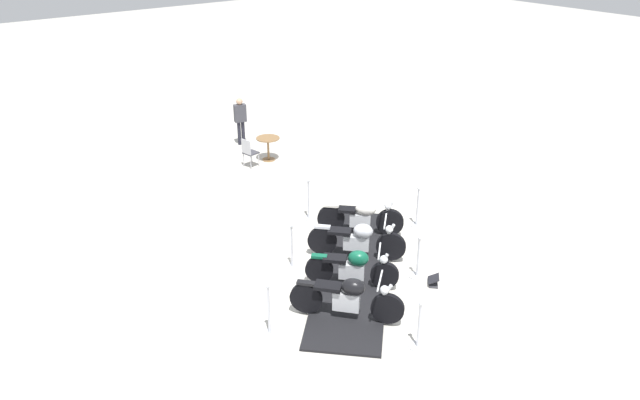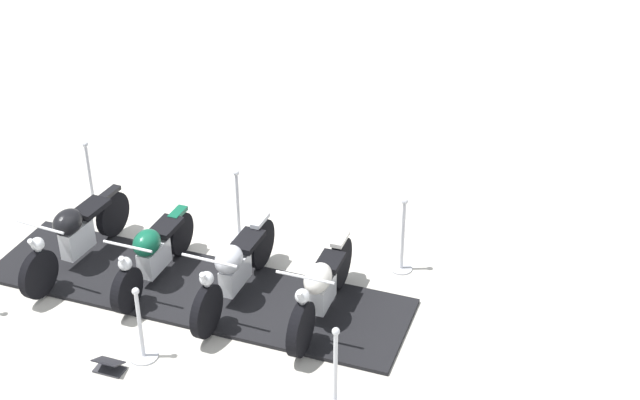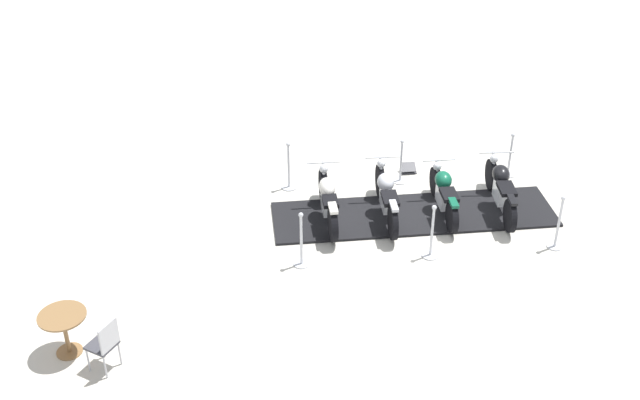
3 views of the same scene
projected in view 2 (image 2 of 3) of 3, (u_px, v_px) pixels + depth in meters
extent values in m
plane|color=beige|center=(196.00, 291.00, 12.06)|extent=(80.00, 80.00, 0.00)
cube|color=black|center=(196.00, 289.00, 12.04)|extent=(5.11, 5.18, 0.05)
cylinder|color=black|center=(39.00, 274.00, 11.73)|extent=(0.58, 0.51, 0.66)
cylinder|color=black|center=(113.00, 214.00, 13.02)|extent=(0.58, 0.51, 0.66)
cube|color=silver|center=(77.00, 239.00, 12.35)|extent=(0.53, 0.49, 0.41)
ellipsoid|color=black|center=(68.00, 222.00, 12.06)|extent=(0.59, 0.57, 0.34)
cube|color=black|center=(91.00, 208.00, 12.49)|extent=(0.61, 0.58, 0.08)
cube|color=black|center=(110.00, 192.00, 12.83)|extent=(0.36, 0.33, 0.06)
cylinder|color=silver|center=(40.00, 253.00, 11.66)|extent=(0.30, 0.26, 0.56)
cylinder|color=silver|center=(40.00, 227.00, 11.55)|extent=(0.50, 0.59, 0.04)
sphere|color=silver|center=(38.00, 244.00, 11.57)|extent=(0.18, 0.18, 0.18)
cylinder|color=black|center=(127.00, 290.00, 11.47)|extent=(0.53, 0.51, 0.61)
cylinder|color=black|center=(180.00, 233.00, 12.62)|extent=(0.53, 0.51, 0.61)
cube|color=silver|center=(154.00, 258.00, 12.02)|extent=(0.54, 0.53, 0.36)
ellipsoid|color=#0F5138|center=(147.00, 243.00, 11.75)|extent=(0.55, 0.55, 0.34)
cube|color=black|center=(166.00, 227.00, 12.18)|extent=(0.57, 0.57, 0.08)
cube|color=#0F5138|center=(178.00, 213.00, 12.44)|extent=(0.34, 0.34, 0.06)
cylinder|color=silver|center=(127.00, 270.00, 11.39)|extent=(0.24, 0.23, 0.53)
cylinder|color=silver|center=(127.00, 246.00, 11.29)|extent=(0.50, 0.52, 0.04)
sphere|color=silver|center=(125.00, 264.00, 11.31)|extent=(0.18, 0.18, 0.18)
cylinder|color=black|center=(207.00, 311.00, 11.04)|extent=(0.58, 0.55, 0.69)
cylinder|color=black|center=(261.00, 243.00, 12.33)|extent=(0.58, 0.55, 0.69)
cube|color=silver|center=(235.00, 274.00, 11.67)|extent=(0.57, 0.55, 0.36)
ellipsoid|color=#B7BAC1|center=(229.00, 259.00, 11.39)|extent=(0.56, 0.56, 0.34)
cube|color=black|center=(247.00, 241.00, 11.85)|extent=(0.60, 0.59, 0.08)
cube|color=#B7BAC1|center=(260.00, 220.00, 12.14)|extent=(0.36, 0.35, 0.06)
cylinder|color=silver|center=(208.00, 288.00, 10.95)|extent=(0.27, 0.26, 0.59)
cylinder|color=silver|center=(209.00, 260.00, 10.84)|extent=(0.53, 0.56, 0.04)
sphere|color=silver|center=(207.00, 279.00, 10.86)|extent=(0.18, 0.18, 0.18)
cylinder|color=black|center=(301.00, 329.00, 10.74)|extent=(0.58, 0.57, 0.68)
cylinder|color=black|center=(340.00, 262.00, 11.94)|extent=(0.58, 0.57, 0.68)
cube|color=silver|center=(321.00, 293.00, 11.33)|extent=(0.53, 0.53, 0.34)
ellipsoid|color=silver|center=(318.00, 278.00, 11.07)|extent=(0.60, 0.60, 0.33)
cube|color=black|center=(330.00, 262.00, 11.47)|extent=(0.52, 0.51, 0.08)
cube|color=silver|center=(340.00, 239.00, 11.75)|extent=(0.38, 0.37, 0.06)
cylinder|color=silver|center=(303.00, 305.00, 10.66)|extent=(0.27, 0.26, 0.58)
cylinder|color=silver|center=(305.00, 277.00, 10.55)|extent=(0.54, 0.54, 0.04)
sphere|color=silver|center=(302.00, 296.00, 10.57)|extent=(0.18, 0.18, 0.18)
cylinder|color=silver|center=(144.00, 356.00, 10.90)|extent=(0.35, 0.35, 0.03)
cylinder|color=silver|center=(140.00, 325.00, 10.66)|extent=(0.05, 0.05, 0.92)
sphere|color=silver|center=(136.00, 291.00, 10.41)|extent=(0.09, 0.09, 0.09)
cylinder|color=silver|center=(240.00, 236.00, 13.20)|extent=(0.34, 0.34, 0.03)
cylinder|color=silver|center=(238.00, 206.00, 12.93)|extent=(0.05, 0.05, 1.01)
sphere|color=silver|center=(236.00, 173.00, 12.66)|extent=(0.09, 0.09, 0.09)
cylinder|color=silver|center=(335.00, 369.00, 9.94)|extent=(0.05, 0.05, 0.99)
sphere|color=silver|center=(336.00, 331.00, 9.66)|extent=(0.09, 0.09, 0.09)
cylinder|color=silver|center=(401.00, 268.00, 12.49)|extent=(0.31, 0.31, 0.03)
cylinder|color=silver|center=(403.00, 236.00, 12.22)|extent=(0.05, 0.05, 1.03)
sphere|color=silver|center=(405.00, 201.00, 11.94)|extent=(0.09, 0.09, 0.09)
cylinder|color=silver|center=(95.00, 207.00, 13.90)|extent=(0.29, 0.29, 0.03)
cylinder|color=silver|center=(90.00, 177.00, 13.63)|extent=(0.05, 0.05, 1.04)
sphere|color=silver|center=(85.00, 144.00, 13.35)|extent=(0.09, 0.09, 0.09)
cube|color=#333338|center=(110.00, 370.00, 10.69)|extent=(0.39, 0.40, 0.02)
cube|color=black|center=(108.00, 361.00, 10.62)|extent=(0.40, 0.40, 0.13)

